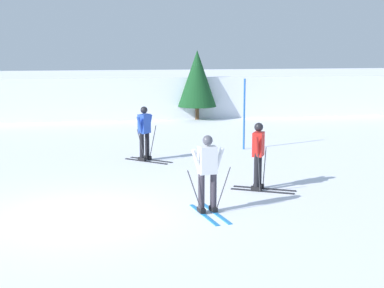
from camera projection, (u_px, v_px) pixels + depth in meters
name	position (u px, v px, depth m)	size (l,w,h in m)	color
ground_plane	(77.00, 217.00, 12.20)	(120.00, 120.00, 0.00)	silver
far_snow_ridge	(88.00, 93.00, 31.06)	(80.00, 8.44, 2.02)	silver
skier_red	(259.00, 154.00, 14.28)	(1.59, 1.08, 1.71)	black
skier_blue	(145.00, 132.00, 17.91)	(1.45, 1.33, 1.71)	black
skier_white	(208.00, 172.00, 12.33)	(0.99, 1.64, 1.71)	#237AC6
trail_marker_pole	(244.00, 114.00, 19.76)	(0.06, 0.06, 2.45)	#1E56AD
conifer_far_left	(197.00, 79.00, 27.46)	(1.86, 1.86, 3.33)	#513823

